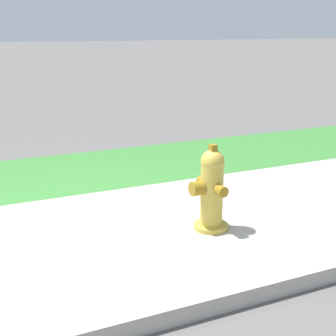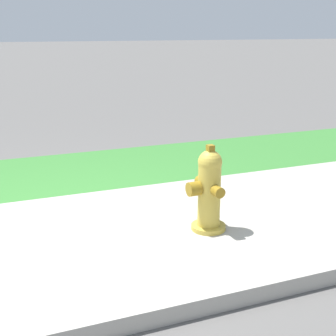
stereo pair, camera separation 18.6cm
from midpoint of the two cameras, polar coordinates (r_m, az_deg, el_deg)
ground_plane at (r=3.84m, az=-12.97°, el=-9.44°), size 120.00×120.00×0.00m
sidewalk_pavement at (r=3.84m, az=-12.97°, el=-9.37°), size 18.00×2.26×0.01m
grass_verge at (r=5.68m, az=-16.19°, el=-0.99°), size 18.00×1.70×0.01m
street_curb at (r=2.78m, az=-8.81°, el=-18.80°), size 18.00×0.16×0.12m
fire_hydrant_at_driveway at (r=3.93m, az=6.34°, el=-2.74°), size 0.35×0.37×0.75m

